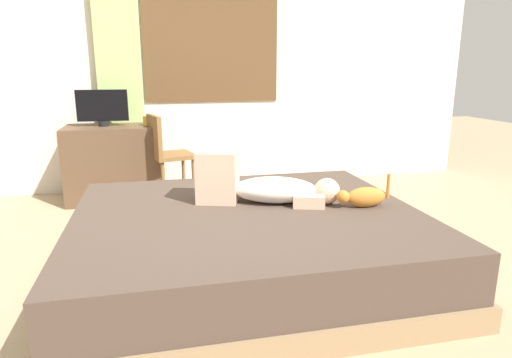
{
  "coord_description": "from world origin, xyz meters",
  "views": [
    {
      "loc": [
        -0.42,
        -2.63,
        1.29
      ],
      "look_at": [
        0.21,
        0.13,
        0.57
      ],
      "focal_mm": 30.87,
      "sensor_mm": 36.0,
      "label": 1
    }
  ],
  "objects_px": {
    "bed": "(248,243)",
    "chair_by_desk": "(166,151)",
    "person_lying": "(260,185)",
    "tv_monitor": "(102,107)",
    "desk": "(115,163)",
    "cat": "(363,197)",
    "cup": "(147,121)"
  },
  "relations": [
    {
      "from": "cup",
      "to": "person_lying",
      "type": "bearing_deg",
      "value": -67.09
    },
    {
      "from": "bed",
      "to": "chair_by_desk",
      "type": "distance_m",
      "value": 1.8
    },
    {
      "from": "tv_monitor",
      "to": "chair_by_desk",
      "type": "bearing_deg",
      "value": -21.35
    },
    {
      "from": "cat",
      "to": "desk",
      "type": "relative_size",
      "value": 0.4
    },
    {
      "from": "person_lying",
      "to": "cat",
      "type": "height_order",
      "value": "person_lying"
    },
    {
      "from": "bed",
      "to": "chair_by_desk",
      "type": "height_order",
      "value": "chair_by_desk"
    },
    {
      "from": "person_lying",
      "to": "chair_by_desk",
      "type": "bearing_deg",
      "value": 110.39
    },
    {
      "from": "desk",
      "to": "cup",
      "type": "xyz_separation_m",
      "value": [
        0.34,
        -0.03,
        0.42
      ]
    },
    {
      "from": "desk",
      "to": "tv_monitor",
      "type": "distance_m",
      "value": 0.56
    },
    {
      "from": "bed",
      "to": "cat",
      "type": "bearing_deg",
      "value": -6.71
    },
    {
      "from": "cup",
      "to": "chair_by_desk",
      "type": "relative_size",
      "value": 0.11
    },
    {
      "from": "bed",
      "to": "tv_monitor",
      "type": "relative_size",
      "value": 4.53
    },
    {
      "from": "cup",
      "to": "chair_by_desk",
      "type": "xyz_separation_m",
      "value": [
        0.16,
        -0.19,
        -0.28
      ]
    },
    {
      "from": "person_lying",
      "to": "cup",
      "type": "height_order",
      "value": "cup"
    },
    {
      "from": "bed",
      "to": "cup",
      "type": "distance_m",
      "value": 2.09
    },
    {
      "from": "person_lying",
      "to": "tv_monitor",
      "type": "relative_size",
      "value": 1.94
    },
    {
      "from": "person_lying",
      "to": "desk",
      "type": "bearing_deg",
      "value": 121.29
    },
    {
      "from": "bed",
      "to": "person_lying",
      "type": "bearing_deg",
      "value": 54.29
    },
    {
      "from": "desk",
      "to": "tv_monitor",
      "type": "bearing_deg",
      "value": 180.0
    },
    {
      "from": "bed",
      "to": "person_lying",
      "type": "distance_m",
      "value": 0.39
    },
    {
      "from": "bed",
      "to": "cat",
      "type": "xyz_separation_m",
      "value": [
        0.74,
        -0.09,
        0.28
      ]
    },
    {
      "from": "person_lying",
      "to": "cup",
      "type": "bearing_deg",
      "value": 112.91
    },
    {
      "from": "tv_monitor",
      "to": "cup",
      "type": "bearing_deg",
      "value": -4.61
    },
    {
      "from": "desk",
      "to": "tv_monitor",
      "type": "relative_size",
      "value": 1.87
    },
    {
      "from": "cat",
      "to": "tv_monitor",
      "type": "height_order",
      "value": "tv_monitor"
    },
    {
      "from": "tv_monitor",
      "to": "cup",
      "type": "xyz_separation_m",
      "value": [
        0.41,
        -0.03,
        -0.14
      ]
    },
    {
      "from": "desk",
      "to": "chair_by_desk",
      "type": "relative_size",
      "value": 1.05
    },
    {
      "from": "person_lying",
      "to": "tv_monitor",
      "type": "bearing_deg",
      "value": 122.93
    },
    {
      "from": "bed",
      "to": "desk",
      "type": "height_order",
      "value": "desk"
    },
    {
      "from": "cup",
      "to": "chair_by_desk",
      "type": "bearing_deg",
      "value": -50.06
    },
    {
      "from": "cat",
      "to": "chair_by_desk",
      "type": "relative_size",
      "value": 0.42
    },
    {
      "from": "bed",
      "to": "tv_monitor",
      "type": "height_order",
      "value": "tv_monitor"
    }
  ]
}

